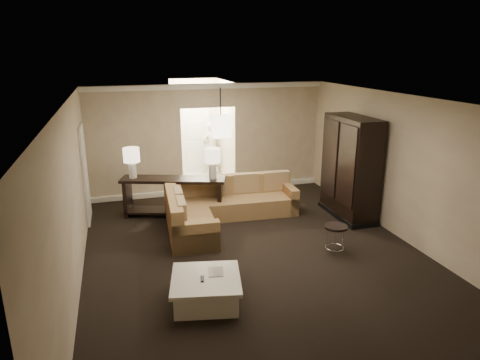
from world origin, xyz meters
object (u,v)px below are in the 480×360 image
object	(u,v)px
sectional_sofa	(219,206)
drink_table	(336,233)
person	(211,145)
console_table	(174,193)
coffee_table	(206,289)
armoire	(350,170)

from	to	relation	value
sectional_sofa	drink_table	distance (m)	2.66
person	console_table	bearing A→B (deg)	50.35
console_table	drink_table	world-z (taller)	console_table
coffee_table	console_table	xyz separation A→B (m)	(0.04, 3.59, 0.32)
sectional_sofa	person	world-z (taller)	person
coffee_table	console_table	size ratio (longest dim) A/B	0.51
sectional_sofa	console_table	bearing A→B (deg)	148.21
armoire	coffee_table	bearing A→B (deg)	-146.45
sectional_sofa	person	bearing A→B (deg)	82.97
armoire	person	bearing A→B (deg)	117.53
sectional_sofa	coffee_table	world-z (taller)	sectional_sofa
sectional_sofa	coffee_table	distance (m)	3.11
sectional_sofa	console_table	xyz separation A→B (m)	(-0.88, 0.62, 0.18)
person	armoire	bearing A→B (deg)	104.80
armoire	drink_table	bearing A→B (deg)	-126.19
sectional_sofa	armoire	xyz separation A→B (m)	(2.85, -0.47, 0.72)
armoire	person	world-z (taller)	armoire
console_table	drink_table	xyz separation A→B (m)	(2.58, -2.67, -0.15)
console_table	person	world-z (taller)	person
person	drink_table	bearing A→B (deg)	87.31
sectional_sofa	console_table	size ratio (longest dim) A/B	1.31
drink_table	sectional_sofa	bearing A→B (deg)	129.62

